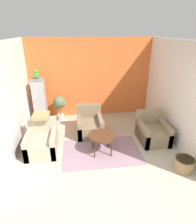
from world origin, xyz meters
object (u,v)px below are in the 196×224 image
(armchair_right, at_px, (152,132))
(parrot, at_px, (36,75))
(birdcage, at_px, (40,102))
(wicker_basket, at_px, (184,164))
(armchair_middle, at_px, (90,125))
(potted_plant, at_px, (60,104))
(armchair_left, at_px, (42,142))
(coffee_table, at_px, (102,137))

(armchair_right, xyz_separation_m, parrot, (-3.19, 1.56, 1.34))
(birdcage, xyz_separation_m, wicker_basket, (3.40, -2.81, -0.54))
(armchair_middle, bearing_deg, potted_plant, 130.74)
(armchair_left, xyz_separation_m, armchair_middle, (1.26, 0.73, 0.00))
(potted_plant, bearing_deg, armchair_left, -101.59)
(birdcage, relative_size, parrot, 5.11)
(coffee_table, distance_m, birdcage, 2.59)
(armchair_left, relative_size, armchair_right, 1.00)
(armchair_middle, relative_size, birdcage, 0.59)
(armchair_left, xyz_separation_m, birdcage, (-0.24, 1.68, 0.44))
(armchair_left, height_order, parrot, parrot)
(parrot, bearing_deg, armchair_middle, -32.18)
(wicker_basket, bearing_deg, birdcage, 140.43)
(armchair_right, xyz_separation_m, armchair_middle, (-1.68, 0.61, 0.00))
(armchair_left, bearing_deg, coffee_table, -9.22)
(wicker_basket, bearing_deg, armchair_middle, 135.45)
(parrot, bearing_deg, wicker_basket, -39.59)
(armchair_left, height_order, potted_plant, potted_plant)
(coffee_table, xyz_separation_m, wicker_basket, (1.68, -0.89, -0.28))
(coffee_table, xyz_separation_m, parrot, (-1.72, 1.92, 1.14))
(armchair_left, height_order, wicker_basket, armchair_left)
(armchair_right, distance_m, armchair_middle, 1.79)
(potted_plant, height_order, wicker_basket, potted_plant)
(armchair_right, relative_size, parrot, 3.02)
(armchair_left, relative_size, parrot, 3.02)
(armchair_middle, relative_size, parrot, 3.02)
(parrot, relative_size, potted_plant, 0.34)
(birdcage, distance_m, potted_plant, 0.63)
(armchair_middle, bearing_deg, armchair_right, -19.86)
(coffee_table, bearing_deg, parrot, 131.83)
(birdcage, height_order, parrot, parrot)
(armchair_middle, xyz_separation_m, parrot, (-1.51, 0.95, 1.34))
(armchair_middle, relative_size, potted_plant, 1.04)
(potted_plant, bearing_deg, parrot, -171.07)
(armchair_right, bearing_deg, potted_plant, 147.39)
(coffee_table, height_order, armchair_right, armchair_right)
(coffee_table, relative_size, wicker_basket, 1.59)
(parrot, distance_m, potted_plant, 1.19)
(wicker_basket, bearing_deg, armchair_right, 99.58)
(armchair_left, height_order, armchair_right, same)
(armchair_right, bearing_deg, armchair_middle, 160.14)
(birdcage, xyz_separation_m, potted_plant, (0.61, 0.10, -0.13))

